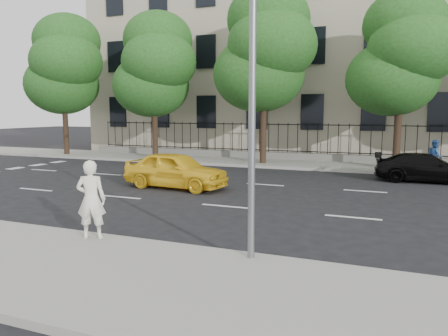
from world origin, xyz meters
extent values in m
plane|color=black|center=(0.00, 0.00, 0.00)|extent=(120.00, 120.00, 0.00)
cube|color=gray|center=(0.00, -4.00, 0.07)|extent=(60.00, 4.00, 0.15)
cube|color=gray|center=(0.00, 14.00, 0.07)|extent=(60.00, 4.00, 0.15)
cube|color=#BBAB94|center=(0.00, 23.00, 9.00)|extent=(34.00, 12.00, 18.00)
cube|color=slate|center=(0.00, 15.70, 0.35)|extent=(30.00, 0.50, 0.40)
cube|color=black|center=(0.00, 15.70, 0.65)|extent=(28.80, 0.05, 0.05)
cube|color=black|center=(0.00, 15.70, 2.25)|extent=(28.80, 0.05, 0.05)
cylinder|color=slate|center=(2.50, -2.30, 4.15)|extent=(0.14, 0.14, 8.00)
cylinder|color=#382619|center=(-16.00, 13.20, 1.72)|extent=(0.36, 0.36, 3.15)
ellipsoid|color=#244918|center=(-16.40, 13.50, 4.86)|extent=(4.94, 4.94, 4.06)
ellipsoid|color=#244918|center=(-15.50, 13.00, 6.29)|extent=(4.68, 4.68, 3.85)
ellipsoid|color=#244918|center=(-15.90, 13.60, 7.72)|extent=(4.42, 4.42, 3.64)
cylinder|color=#382619|center=(-9.00, 13.20, 1.64)|extent=(0.36, 0.36, 2.97)
ellipsoid|color=#244918|center=(-9.40, 13.50, 4.62)|extent=(4.75, 4.75, 3.90)
ellipsoid|color=#244918|center=(-8.50, 13.00, 6.00)|extent=(4.50, 4.50, 3.70)
ellipsoid|color=#244918|center=(-8.90, 13.60, 7.38)|extent=(4.25, 4.25, 3.50)
cylinder|color=#382619|center=(-2.00, 13.20, 1.81)|extent=(0.36, 0.36, 3.32)
ellipsoid|color=#244918|center=(-2.40, 13.50, 5.09)|extent=(5.13, 5.13, 4.21)
ellipsoid|color=#244918|center=(-1.50, 13.00, 6.58)|extent=(4.86, 4.86, 4.00)
ellipsoid|color=#244918|center=(-1.90, 13.60, 8.06)|extent=(4.59, 4.59, 3.78)
cylinder|color=#382619|center=(5.00, 13.20, 1.69)|extent=(0.36, 0.36, 3.08)
ellipsoid|color=#244918|center=(4.60, 13.50, 4.67)|extent=(4.56, 4.56, 3.74)
ellipsoid|color=#244918|center=(5.50, 13.00, 5.99)|extent=(4.32, 4.32, 3.55)
ellipsoid|color=#244918|center=(5.10, 13.60, 7.31)|extent=(4.08, 4.08, 3.36)
imported|color=yellow|center=(-3.10, 4.92, 0.73)|extent=(4.40, 2.09, 1.45)
imported|color=black|center=(6.26, 10.34, 0.62)|extent=(4.35, 1.92, 1.24)
imported|color=white|center=(-1.32, -2.40, 1.06)|extent=(0.78, 0.65, 1.81)
imported|color=#2A549A|center=(6.71, 12.48, 0.94)|extent=(0.73, 0.87, 1.58)
camera|label=1|loc=(5.17, -10.32, 3.06)|focal=35.00mm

